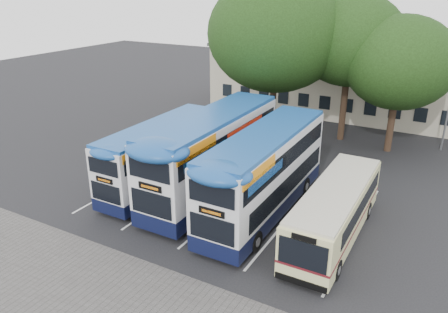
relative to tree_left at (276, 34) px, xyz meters
name	(u,v)px	position (x,y,z in m)	size (l,w,h in m)	color
ground	(254,267)	(6.35, -16.58, -8.17)	(120.00, 120.00, 0.00)	black
bay_lines	(233,202)	(2.60, -11.58, -8.16)	(14.12, 11.00, 0.01)	silver
depot_building	(382,83)	(6.35, 10.40, -5.02)	(32.40, 8.40, 6.20)	#BBAC96
tree_left	(276,34)	(0.00, 0.00, 0.00)	(10.28, 10.28, 12.55)	black
tree_mid	(350,40)	(5.05, 2.23, -0.41)	(8.03, 8.03, 11.19)	black
tree_right	(400,63)	(8.84, 1.33, -1.63)	(7.72, 7.72, 9.84)	black
bus_dd_left	(162,152)	(-2.18, -11.77, -5.96)	(2.33, 9.63, 4.01)	black
bus_dd_mid	(213,151)	(1.04, -11.07, -5.50)	(2.82, 11.64, 4.85)	black
bus_dd_right	(265,169)	(4.65, -11.78, -5.63)	(2.68, 11.07, 4.61)	black
bus_single	(336,209)	(8.68, -12.43, -6.60)	(2.36, 9.26, 2.76)	beige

